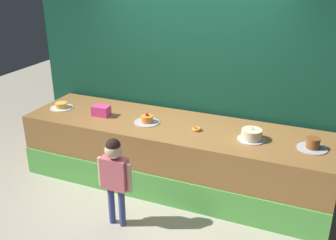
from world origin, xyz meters
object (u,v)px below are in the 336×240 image
at_px(child_figure, 115,171).
at_px(donut, 197,129).
at_px(cake_far_left, 62,106).
at_px(cake_center_right, 252,135).
at_px(pink_box, 101,111).
at_px(cake_far_right, 313,145).
at_px(cake_center_left, 147,120).

distance_m(child_figure, donut, 1.17).
distance_m(cake_far_left, cake_center_right, 2.65).
bearing_deg(child_figure, cake_far_left, 144.81).
relative_size(pink_box, cake_center_right, 0.71).
bearing_deg(cake_center_right, cake_far_right, 2.31).
relative_size(cake_center_left, cake_center_right, 1.02).
height_order(cake_far_left, cake_center_right, cake_center_right).
height_order(donut, cake_far_right, cake_far_right).
relative_size(child_figure, donut, 9.36).
height_order(cake_center_left, cake_center_right, cake_center_right).
xyz_separation_m(pink_box, cake_far_left, (-0.66, 0.03, -0.04)).
bearing_deg(donut, cake_far_right, 1.12).
relative_size(cake_far_left, cake_far_right, 0.98).
height_order(pink_box, cake_far_left, pink_box).
relative_size(pink_box, cake_center_left, 0.69).
bearing_deg(cake_center_left, pink_box, -178.49).
relative_size(cake_center_right, cake_far_right, 0.98).
xyz_separation_m(child_figure, cake_far_left, (-1.42, 1.00, 0.18)).
bearing_deg(cake_far_left, cake_far_right, 0.48).
relative_size(cake_far_left, cake_center_right, 1.00).
xyz_separation_m(donut, cake_center_left, (-0.66, -0.01, 0.02)).
distance_m(donut, cake_far_right, 1.33).
xyz_separation_m(donut, cake_center_right, (0.66, -0.00, 0.04)).
relative_size(child_figure, cake_far_right, 3.24).
height_order(cake_far_left, cake_far_right, cake_far_right).
bearing_deg(donut, cake_center_right, -0.08).
relative_size(cake_center_left, cake_far_right, 1.00).
distance_m(child_figure, cake_far_right, 2.17).
xyz_separation_m(child_figure, cake_center_right, (1.24, 1.00, 0.21)).
height_order(cake_center_right, cake_far_right, cake_center_right).
bearing_deg(cake_far_left, child_figure, -35.19).
height_order(child_figure, cake_far_left, child_figure).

